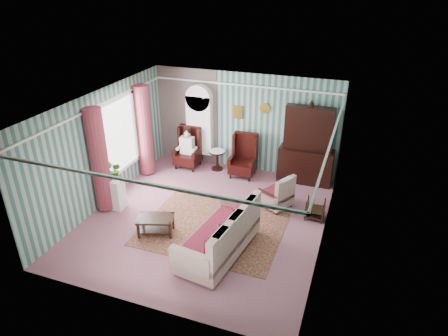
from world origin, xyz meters
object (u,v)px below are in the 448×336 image
(coffee_table, at_px, (156,225))
(nest_table, at_px, (315,209))
(seated_woman, at_px, (187,149))
(round_side_table, at_px, (217,160))
(bookcase, at_px, (200,129))
(dresser_hutch, at_px, (307,143))
(floral_armchair, at_px, (276,190))
(plant_stand, at_px, (113,193))
(wingback_left, at_px, (187,148))
(sofa, at_px, (218,232))
(wingback_right, at_px, (243,156))

(coffee_table, bearing_deg, nest_table, 29.23)
(seated_woman, xyz_separation_m, round_side_table, (0.90, 0.15, -0.29))
(bookcase, distance_m, dresser_hutch, 3.25)
(floral_armchair, bearing_deg, plant_stand, 137.92)
(wingback_left, distance_m, seated_woman, 0.04)
(round_side_table, bearing_deg, plant_stand, -120.38)
(round_side_table, distance_m, sofa, 4.02)
(plant_stand, height_order, floral_armchair, floral_armchair)
(sofa, distance_m, floral_armchair, 2.37)
(wingback_right, bearing_deg, nest_table, -33.75)
(bookcase, distance_m, sofa, 4.53)
(round_side_table, bearing_deg, bookcase, 159.73)
(sofa, bearing_deg, wingback_left, 40.84)
(bookcase, bearing_deg, seated_woman, -122.66)
(nest_table, relative_size, coffee_table, 0.66)
(wingback_right, xyz_separation_m, coffee_table, (-0.99, -3.40, -0.41))
(nest_table, bearing_deg, sofa, -130.29)
(bookcase, relative_size, dresser_hutch, 0.95)
(sofa, bearing_deg, dresser_hutch, -8.99)
(wingback_right, relative_size, plant_stand, 1.56)
(round_side_table, height_order, nest_table, round_side_table)
(plant_stand, xyz_separation_m, sofa, (3.14, -0.84, 0.14))
(wingback_right, bearing_deg, wingback_left, 180.00)
(nest_table, xyz_separation_m, plant_stand, (-4.87, -1.20, 0.13))
(dresser_hutch, height_order, seated_woman, dresser_hutch)
(wingback_left, xyz_separation_m, floral_armchair, (3.05, -1.33, -0.15))
(wingback_left, distance_m, floral_armchair, 3.33)
(plant_stand, distance_m, sofa, 3.25)
(wingback_left, bearing_deg, dresser_hutch, 4.41)
(floral_armchair, bearing_deg, dresser_hutch, 12.04)
(bookcase, relative_size, sofa, 1.00)
(seated_woman, distance_m, plant_stand, 2.87)
(dresser_hutch, relative_size, plant_stand, 2.95)
(dresser_hutch, xyz_separation_m, seated_woman, (-3.50, -0.27, -0.59))
(nest_table, bearing_deg, plant_stand, -166.16)
(floral_armchair, bearing_deg, coffee_table, 159.78)
(nest_table, bearing_deg, seated_woman, 159.15)
(round_side_table, height_order, coffee_table, round_side_table)
(dresser_hutch, xyz_separation_m, round_side_table, (-2.60, -0.12, -0.88))
(plant_stand, bearing_deg, seated_woman, 73.78)
(bookcase, xyz_separation_m, plant_stand, (-1.05, -3.14, -0.72))
(wingback_right, relative_size, nest_table, 2.31)
(seated_woman, height_order, plant_stand, seated_woman)
(wingback_left, bearing_deg, bookcase, 57.34)
(wingback_left, height_order, coffee_table, wingback_left)
(floral_armchair, xyz_separation_m, coffee_table, (-2.30, -2.08, -0.26))
(coffee_table, bearing_deg, round_side_table, 87.68)
(bookcase, relative_size, seated_woman, 1.90)
(bookcase, bearing_deg, plant_stand, -108.49)
(floral_armchair, relative_size, coffee_table, 1.17)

